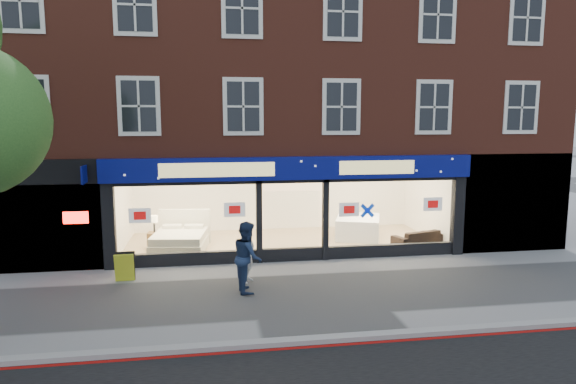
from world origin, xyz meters
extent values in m
plane|color=gray|center=(0.00, 0.00, 0.00)|extent=(120.00, 120.00, 0.00)
cube|color=#8C0A07|center=(0.00, -3.10, 0.01)|extent=(60.00, 0.10, 0.01)
cube|color=gray|center=(0.00, -2.90, 0.06)|extent=(60.00, 0.25, 0.12)
cube|color=tan|center=(0.00, 5.25, 0.05)|extent=(11.00, 4.50, 0.10)
cube|color=brown|center=(0.00, 7.00, 6.65)|extent=(19.00, 8.00, 6.70)
cube|color=#060D68|center=(0.00, 2.88, 2.95)|extent=(11.40, 0.28, 0.70)
cube|color=black|center=(0.00, 3.08, 0.20)|extent=(11.00, 0.18, 0.40)
cube|color=black|center=(-5.50, 3.05, 1.30)|extent=(0.35, 0.30, 2.60)
cube|color=black|center=(5.50, 3.05, 1.30)|extent=(0.35, 0.30, 2.60)
cube|color=white|center=(-3.25, 3.00, 1.45)|extent=(4.20, 0.02, 2.10)
cube|color=white|center=(3.25, 3.00, 1.45)|extent=(4.20, 0.02, 2.10)
cube|color=white|center=(0.00, 3.25, 1.15)|extent=(1.80, 0.02, 2.10)
cube|color=silver|center=(0.00, 7.50, 1.30)|extent=(11.00, 0.20, 2.60)
cube|color=#FFEAC6|center=(0.00, 5.25, 2.60)|extent=(11.00, 4.50, 0.12)
cube|color=black|center=(-7.60, 3.30, 1.65)|extent=(3.80, 0.60, 3.30)
cube|color=#FF140C|center=(-6.40, 2.95, 1.60)|extent=(0.70, 0.04, 0.35)
cube|color=black|center=(7.50, 3.20, 1.65)|extent=(4.00, 0.40, 3.30)
cube|color=silver|center=(-3.56, 4.53, 0.27)|extent=(1.96, 2.21, 0.35)
cube|color=silver|center=(-3.56, 4.53, 0.57)|extent=(1.88, 2.12, 0.25)
cube|color=silver|center=(-3.41, 5.58, 0.70)|extent=(1.78, 0.36, 1.20)
cube|color=silver|center=(-3.83, 5.30, 0.76)|extent=(0.68, 0.41, 0.12)
cube|color=silver|center=(-3.09, 5.19, 0.76)|extent=(0.68, 0.41, 0.12)
cube|color=brown|center=(-4.40, 4.95, 0.38)|extent=(0.48, 0.48, 0.55)
cube|color=white|center=(2.85, 5.44, 0.23)|extent=(2.08, 2.32, 0.25)
cube|color=white|center=(2.85, 5.44, 0.48)|extent=(2.08, 2.32, 0.25)
cube|color=white|center=(2.85, 5.44, 0.73)|extent=(2.08, 2.32, 0.25)
imported|color=black|center=(4.56, 3.96, 0.37)|extent=(1.96, 1.22, 0.53)
cube|color=gold|center=(-4.90, 1.77, 0.40)|extent=(0.54, 0.36, 0.81)
imported|color=#B6BABE|center=(-1.58, 1.19, 0.83)|extent=(0.65, 0.72, 1.66)
imported|color=#1A2949|center=(-1.63, 0.40, 0.92)|extent=(0.75, 0.94, 1.84)
camera|label=1|loc=(-2.61, -12.44, 4.46)|focal=32.00mm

